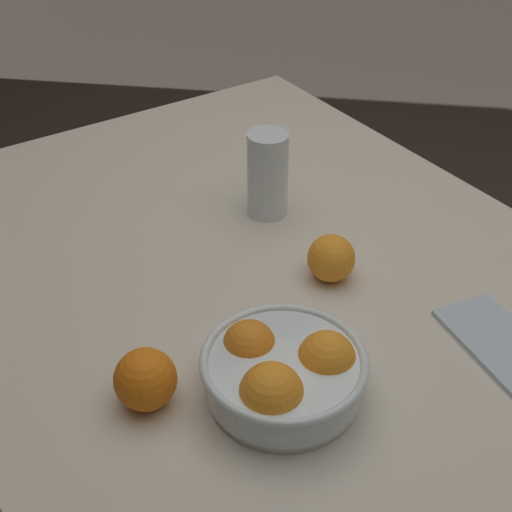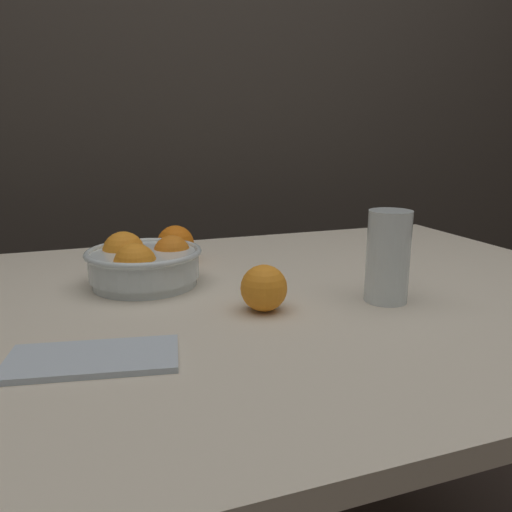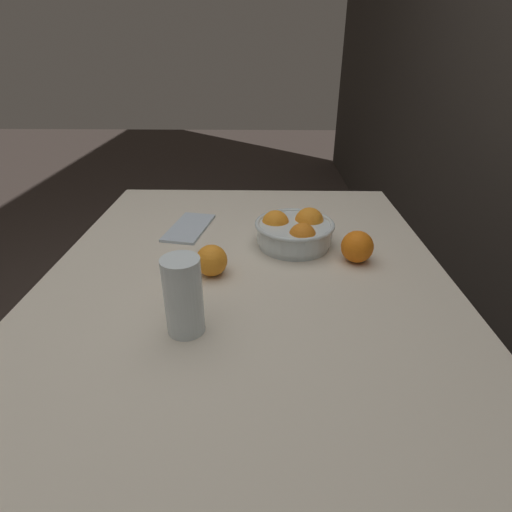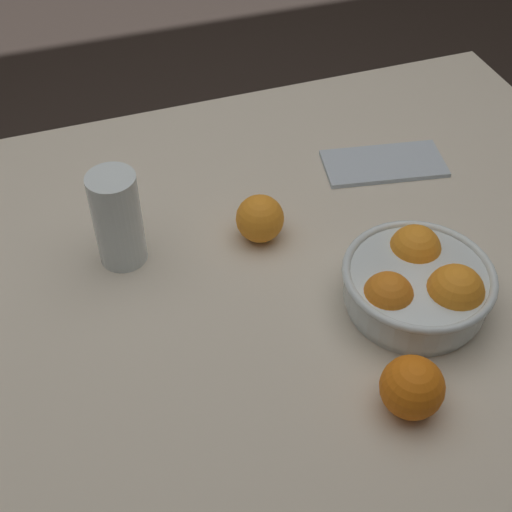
# 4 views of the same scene
# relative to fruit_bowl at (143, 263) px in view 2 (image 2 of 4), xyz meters

# --- Properties ---
(back_wall) EXTENTS (8.00, 0.05, 2.60)m
(back_wall) POSITION_rel_fruit_bowl_xyz_m (0.21, 0.77, 0.51)
(back_wall) COLOR #38332D
(back_wall) RESTS_ON ground_plane
(dining_table) EXTENTS (1.35, 0.97, 0.75)m
(dining_table) POSITION_rel_fruit_bowl_xyz_m (0.21, -0.12, -0.12)
(dining_table) COLOR beige
(dining_table) RESTS_ON ground_plane
(fruit_bowl) EXTENTS (0.22, 0.22, 0.10)m
(fruit_bowl) POSITION_rel_fruit_bowl_xyz_m (0.00, 0.00, 0.00)
(fruit_bowl) COLOR silver
(fruit_bowl) RESTS_ON dining_table
(juice_glass) EXTENTS (0.07, 0.07, 0.16)m
(juice_glass) POSITION_rel_fruit_bowl_xyz_m (0.38, -0.23, 0.03)
(juice_glass) COLOR #F4A314
(juice_glass) RESTS_ON dining_table
(orange_loose_near_bowl) EXTENTS (0.08, 0.08, 0.08)m
(orange_loose_near_bowl) POSITION_rel_fruit_bowl_xyz_m (0.09, 0.15, -0.00)
(orange_loose_near_bowl) COLOR orange
(orange_loose_near_bowl) RESTS_ON dining_table
(orange_loose_front) EXTENTS (0.08, 0.08, 0.08)m
(orange_loose_front) POSITION_rel_fruit_bowl_xyz_m (0.16, -0.21, -0.00)
(orange_loose_front) COLOR orange
(orange_loose_front) RESTS_ON dining_table
(napkin) EXTENTS (0.23, 0.14, 0.01)m
(napkin) POSITION_rel_fruit_bowl_xyz_m (-0.10, -0.31, -0.04)
(napkin) COLOR silver
(napkin) RESTS_ON dining_table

